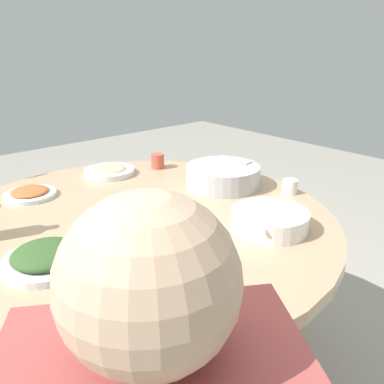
{
  "coord_description": "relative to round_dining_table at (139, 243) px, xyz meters",
  "views": [
    {
      "loc": [
        1.08,
        -0.69,
        1.32
      ],
      "look_at": [
        0.08,
        0.18,
        0.82
      ],
      "focal_mm": 37.38,
      "sensor_mm": 36.0,
      "label": 1
    }
  ],
  "objects": [
    {
      "name": "rice_bowl",
      "position": [
        -0.03,
        0.45,
        0.15
      ],
      "size": [
        0.31,
        0.31,
        0.1
      ],
      "color": "#B2B5BA",
      "rests_on": "round_dining_table"
    },
    {
      "name": "tea_cup_side",
      "position": [
        -0.41,
        0.39,
        0.14
      ],
      "size": [
        0.06,
        0.06,
        0.07
      ],
      "primitive_type": "cylinder",
      "color": "#C34E3D",
      "rests_on": "round_dining_table"
    },
    {
      "name": "dish_noodles",
      "position": [
        -0.48,
        0.17,
        0.12
      ],
      "size": [
        0.23,
        0.23,
        0.04
      ],
      "color": "silver",
      "rests_on": "round_dining_table"
    },
    {
      "name": "dish_stirfry",
      "position": [
        0.44,
        -0.18,
        0.12
      ],
      "size": [
        0.2,
        0.2,
        0.04
      ],
      "color": "silver",
      "rests_on": "round_dining_table"
    },
    {
      "name": "soup_bowl",
      "position": [
        0.36,
        0.27,
        0.13
      ],
      "size": [
        0.25,
        0.25,
        0.06
      ],
      "color": "white",
      "rests_on": "round_dining_table"
    },
    {
      "name": "round_dining_table",
      "position": [
        0.0,
        0.0,
        0.0
      ],
      "size": [
        1.38,
        1.38,
        0.74
      ],
      "color": "#99999E",
      "rests_on": "ground"
    },
    {
      "name": "ground",
      "position": [
        0.0,
        0.0,
        -0.64
      ],
      "size": [
        8.0,
        8.0,
        0.0
      ],
      "primitive_type": "plane",
      "color": "gray"
    },
    {
      "name": "dish_greens",
      "position": [
        0.1,
        -0.36,
        0.13
      ],
      "size": [
        0.24,
        0.24,
        0.06
      ],
      "color": "silver",
      "rests_on": "round_dining_table"
    },
    {
      "name": "dish_tofu_braise",
      "position": [
        -0.44,
        -0.21,
        0.12
      ],
      "size": [
        0.2,
        0.2,
        0.04
      ],
      "color": "silver",
      "rests_on": "round_dining_table"
    },
    {
      "name": "tea_cup_near",
      "position": [
        0.21,
        0.59,
        0.13
      ],
      "size": [
        0.06,
        0.06,
        0.06
      ],
      "primitive_type": "cylinder",
      "color": "white",
      "rests_on": "round_dining_table"
    }
  ]
}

